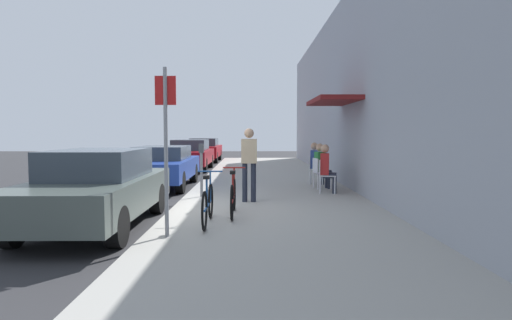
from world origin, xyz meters
TOP-DOWN VIEW (x-y plane):
  - ground_plane at (0.00, 0.00)m, footprint 60.00×60.00m
  - sidewalk_slab at (2.25, 2.00)m, footprint 4.50×32.00m
  - building_facade at (4.65, 2.01)m, footprint 1.40×32.00m
  - parked_car_0 at (-1.10, -1.13)m, footprint 1.80×4.40m
  - parked_car_1 at (-1.10, 4.58)m, footprint 1.80×4.40m
  - parked_car_2 at (-1.10, 10.67)m, footprint 1.80×4.40m
  - parked_car_3 at (-1.10, 16.36)m, footprint 1.80×4.40m
  - parking_meter at (0.45, 1.84)m, footprint 0.12×0.10m
  - street_sign at (0.40, -2.31)m, footprint 0.32×0.06m
  - bicycle_0 at (1.35, -0.59)m, footprint 0.46×1.71m
  - bicycle_1 at (0.94, -1.43)m, footprint 0.46×1.71m
  - cafe_chair_0 at (3.64, 2.46)m, footprint 0.52×0.52m
  - seated_patron_0 at (3.70, 2.45)m, footprint 0.48×0.42m
  - cafe_chair_1 at (3.64, 3.32)m, footprint 0.51×0.51m
  - seated_patron_1 at (3.70, 3.33)m, footprint 0.48×0.42m
  - cafe_chair_2 at (3.64, 4.41)m, footprint 0.52×0.52m
  - seated_patron_2 at (3.70, 4.39)m, footprint 0.48×0.42m
  - pedestrian_standing at (1.65, 1.00)m, footprint 0.36×0.22m

SIDE VIEW (x-z plane):
  - ground_plane at x=0.00m, z-range 0.00..0.00m
  - sidewalk_slab at x=2.25m, z-range 0.00..0.12m
  - bicycle_0 at x=1.35m, z-range 0.03..0.93m
  - bicycle_1 at x=0.94m, z-range 0.03..0.93m
  - cafe_chair_0 at x=3.64m, z-range 0.19..1.06m
  - cafe_chair_1 at x=3.64m, z-range 0.19..1.06m
  - cafe_chair_2 at x=3.64m, z-range 0.19..1.06m
  - parked_car_1 at x=-1.10m, z-range 0.04..1.33m
  - parked_car_3 at x=-1.10m, z-range 0.03..1.40m
  - parked_car_2 at x=-1.10m, z-range 0.03..1.41m
  - parked_car_0 at x=-1.10m, z-range 0.02..1.44m
  - seated_patron_0 at x=3.70m, z-range 0.17..1.46m
  - seated_patron_1 at x=3.70m, z-range 0.17..1.46m
  - seated_patron_2 at x=3.70m, z-range 0.17..1.46m
  - parking_meter at x=0.45m, z-range 0.23..1.55m
  - pedestrian_standing at x=1.65m, z-range 0.27..1.97m
  - street_sign at x=0.40m, z-range 0.34..2.94m
  - building_facade at x=4.65m, z-range 0.00..5.87m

